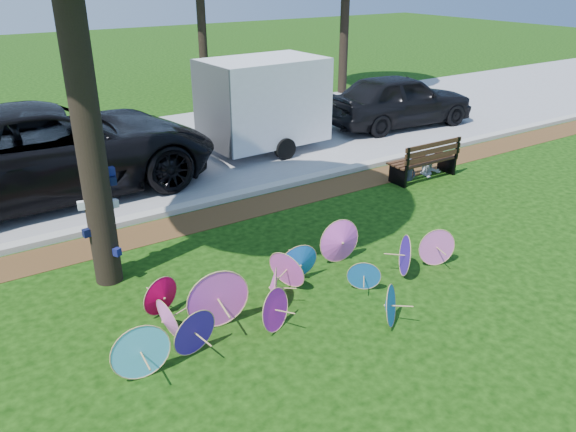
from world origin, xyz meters
name	(u,v)px	position (x,y,z in m)	size (l,w,h in m)	color
ground	(334,325)	(0.00, 0.00, 0.00)	(90.00, 90.00, 0.00)	black
mulch_strip	(202,220)	(0.00, 4.50, 0.01)	(90.00, 1.00, 0.01)	#472D16
curb	(188,206)	(0.00, 5.20, 0.06)	(90.00, 0.30, 0.12)	#B7B5AD
street	(126,159)	(0.00, 9.35, 0.01)	(90.00, 8.00, 0.01)	gray
parasol_pile	(281,286)	(-0.38, 0.85, 0.37)	(6.14, 2.45, 0.95)	#DF013F
black_van	(51,150)	(-2.15, 7.76, 1.05)	(3.47, 7.53, 2.09)	black
dark_pickup	(399,100)	(8.72, 7.88, 0.86)	(2.04, 5.06, 1.72)	black
cargo_trailer	(264,100)	(3.62, 7.98, 1.44)	(3.26, 2.06, 2.88)	white
park_bench	(422,159)	(5.70, 3.85, 0.49)	(1.89, 0.72, 0.98)	black
person_left	(411,159)	(5.35, 3.90, 0.53)	(0.39, 0.25, 1.06)	#3A3D4F
person_right	(431,151)	(6.05, 3.90, 0.61)	(0.60, 0.46, 1.23)	silver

